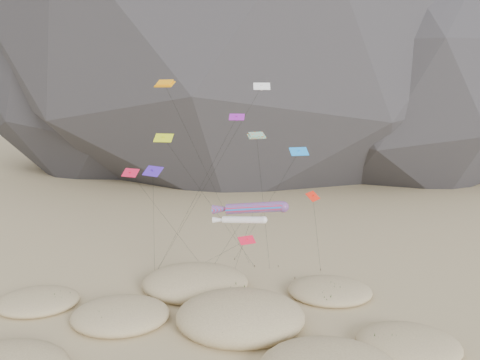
% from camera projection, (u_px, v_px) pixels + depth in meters
% --- Properties ---
extents(ground, '(500.00, 500.00, 0.00)m').
position_uv_depth(ground, '(219.00, 352.00, 47.20)').
color(ground, '#CCB789').
rests_on(ground, ground).
extents(dunes, '(52.63, 35.83, 4.57)m').
position_uv_depth(dunes, '(206.00, 324.00, 51.29)').
color(dunes, '#CCB789').
rests_on(dunes, ground).
extents(dune_grass, '(40.13, 29.72, 1.49)m').
position_uv_depth(dune_grass, '(214.00, 329.00, 50.12)').
color(dune_grass, black).
rests_on(dune_grass, ground).
extents(kite_stakes, '(24.25, 7.72, 0.30)m').
position_uv_depth(kite_stakes, '(245.00, 268.00, 69.52)').
color(kite_stakes, '#3F2D1E').
rests_on(kite_stakes, ground).
extents(rainbow_tube_kite, '(8.71, 14.73, 14.06)m').
position_uv_depth(rainbow_tube_kite, '(252.00, 208.00, 52.48)').
color(rainbow_tube_kite, red).
rests_on(rainbow_tube_kite, ground).
extents(white_tube_kite, '(7.78, 13.17, 11.89)m').
position_uv_depth(white_tube_kite, '(241.00, 220.00, 54.51)').
color(white_tube_kite, white).
rests_on(white_tube_kite, ground).
extents(orange_parafoil, '(11.95, 11.83, 27.43)m').
position_uv_depth(orange_parafoil, '(166.00, 87.00, 57.04)').
color(orange_parafoil, orange).
rests_on(orange_parafoil, ground).
extents(multi_parafoil, '(3.59, 10.69, 21.19)m').
position_uv_depth(multi_parafoil, '(257.00, 138.00, 56.44)').
color(multi_parafoil, '#EE5119').
rests_on(multi_parafoil, ground).
extents(delta_kites, '(24.67, 21.29, 26.96)m').
position_uv_depth(delta_kites, '(222.00, 165.00, 54.70)').
color(delta_kites, red).
rests_on(delta_kites, ground).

